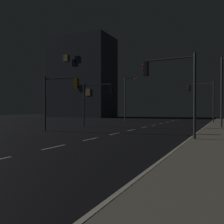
% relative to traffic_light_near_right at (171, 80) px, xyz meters
% --- Properties ---
extents(ground_plane, '(112.00, 112.00, 0.00)m').
position_rel_traffic_light_near_right_xyz_m(ground_plane, '(-4.97, 2.61, -3.94)').
color(ground_plane, black).
rests_on(ground_plane, ground).
extents(sidewalk_right, '(2.86, 77.00, 0.14)m').
position_rel_traffic_light_near_right_xyz_m(sidewalk_right, '(2.70, 2.61, -3.87)').
color(sidewalk_right, gray).
rests_on(sidewalk_right, ground).
extents(lane_markings_center, '(0.14, 50.00, 0.01)m').
position_rel_traffic_light_near_right_xyz_m(lane_markings_center, '(-4.97, 6.11, -3.93)').
color(lane_markings_center, silver).
rests_on(lane_markings_center, ground).
extents(lane_edge_line, '(0.14, 53.00, 0.01)m').
position_rel_traffic_light_near_right_xyz_m(lane_edge_line, '(1.02, 7.61, -3.93)').
color(lane_edge_line, silver).
rests_on(lane_edge_line, ground).
extents(traffic_light_near_right, '(3.59, 0.52, 5.42)m').
position_rel_traffic_light_near_right_xyz_m(traffic_light_near_right, '(0.00, 0.00, 0.00)').
color(traffic_light_near_right, '#2D3033').
rests_on(traffic_light_near_right, sidewalk_right).
extents(traffic_light_far_right, '(3.63, 0.36, 5.00)m').
position_rel_traffic_light_near_right_xyz_m(traffic_light_far_right, '(-10.30, 2.13, -0.42)').
color(traffic_light_far_right, '#38383D').
rests_on(traffic_light_far_right, ground).
extents(traffic_light_mid_right, '(3.62, 0.61, 5.66)m').
position_rel_traffic_light_near_right_xyz_m(traffic_light_mid_right, '(0.03, 21.76, 0.17)').
color(traffic_light_mid_right, '#2D3033').
rests_on(traffic_light_mid_right, sidewalk_right).
extents(traffic_light_near_left, '(3.70, 0.35, 4.95)m').
position_rel_traffic_light_near_right_xyz_m(traffic_light_near_left, '(-9.94, 8.57, -0.45)').
color(traffic_light_near_left, '#38383D').
rests_on(traffic_light_near_left, ground).
extents(street_lamp_median, '(1.73, 0.71, 7.11)m').
position_rel_traffic_light_near_right_xyz_m(street_lamp_median, '(3.04, 11.35, 0.47)').
color(street_lamp_median, '#38383D').
rests_on(street_lamp_median, sidewalk_right).
extents(street_lamp_mid_block, '(1.85, 1.31, 7.14)m').
position_rel_traffic_light_near_right_xyz_m(street_lamp_mid_block, '(-11.54, 22.36, 0.38)').
color(street_lamp_mid_block, '#4C4C51').
rests_on(street_lamp_mid_block, ground).
extents(building_distant, '(14.71, 9.41, 19.18)m').
position_rel_traffic_light_near_right_xyz_m(building_distant, '(-29.22, 38.24, 5.65)').
color(building_distant, '#3D424C').
rests_on(building_distant, ground).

